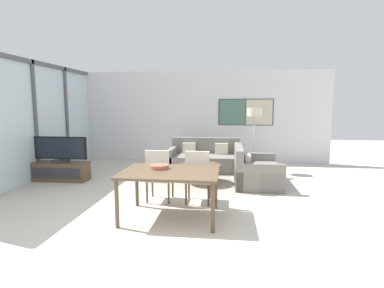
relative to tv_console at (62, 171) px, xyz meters
The scene contains 14 objects.
ground_plane 3.97m from the tv_console, 43.03° to the right, with size 24.00×24.00×0.00m, color beige.
wall_back 4.25m from the tv_console, 43.76° to the left, with size 8.08×0.09×2.80m.
window_wall_left 1.46m from the tv_console, behind, with size 0.07×5.52×2.80m.
area_rug 3.28m from the tv_console, ahead, with size 2.37×1.80×0.01m.
tv_console is the anchor object (origin of this frame).
television 0.52m from the tv_console, 90.00° to the left, with size 1.28×0.20×0.60m.
sofa_main 3.62m from the tv_console, 25.75° to the left, with size 1.92×0.99×0.85m.
sofa_side 4.46m from the tv_console, ahead, with size 0.99×1.49×0.85m.
coffee_table 3.27m from the tv_console, ahead, with size 0.97×0.97×0.42m.
dining_table 3.64m from the tv_console, 33.93° to the right, with size 1.50×1.08×0.75m.
dining_chair_left 2.94m from the tv_console, 25.47° to the right, with size 0.46×0.46×0.97m.
dining_chair_centre 3.60m from the tv_console, 20.70° to the right, with size 0.46×0.46×0.97m.
fruit_bowl 3.41m from the tv_console, 33.78° to the right, with size 0.31×0.31×0.06m.
floor_lamp 4.96m from the tv_console, 18.22° to the left, with size 0.38×0.38×1.69m.
Camera 1 is at (0.98, -3.78, 1.77)m, focal length 28.00 mm.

